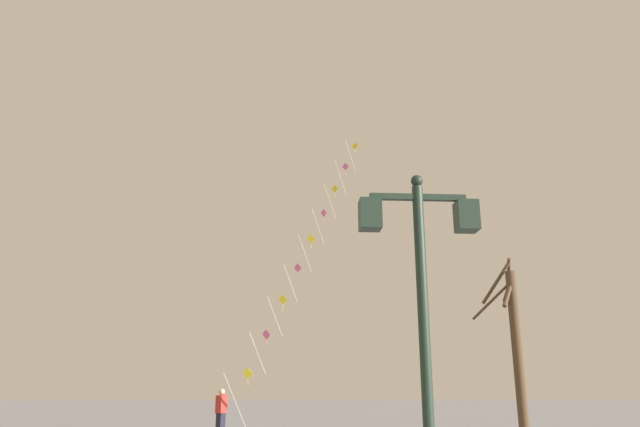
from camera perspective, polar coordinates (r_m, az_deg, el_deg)
twin_lantern_lamp_post at (r=7.69m, az=9.68°, el=-5.74°), size 1.56×0.28×4.41m
kite_train at (r=28.71m, az=-1.35°, el=-3.60°), size 6.45×8.21×15.46m
kite_flyer at (r=22.31m, az=-9.45°, el=-18.27°), size 0.44×0.61×1.71m
bare_tree at (r=17.54m, az=18.27°, el=-12.33°), size 1.43×1.68×5.29m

